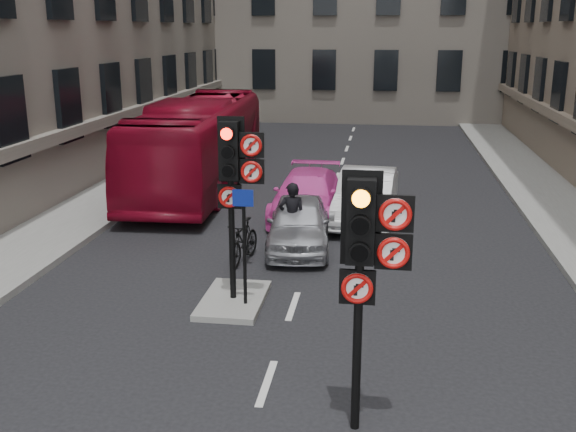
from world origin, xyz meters
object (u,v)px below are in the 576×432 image
(signal_far, at_px, (235,170))
(car_pink, at_px, (307,195))
(signal_near, at_px, (367,249))
(motorcycle, at_px, (244,242))
(info_sign, at_px, (244,231))
(bus_red, at_px, (199,144))
(motorcyclist, at_px, (292,218))
(car_silver, at_px, (299,223))
(car_white, at_px, (366,196))

(signal_far, distance_m, car_pink, 6.89)
(signal_near, height_order, motorcycle, signal_near)
(signal_near, relative_size, info_sign, 1.57)
(info_sign, bearing_deg, bus_red, 108.11)
(signal_near, distance_m, motorcyclist, 7.72)
(motorcycle, bearing_deg, car_silver, 58.06)
(signal_near, bearing_deg, info_sign, 122.62)
(signal_far, distance_m, bus_red, 10.26)
(car_white, bearing_deg, signal_far, -106.28)
(bus_red, bearing_deg, signal_far, -72.96)
(car_pink, height_order, motorcycle, car_pink)
(car_white, relative_size, motorcycle, 2.57)
(signal_near, height_order, signal_far, signal_far)
(signal_near, distance_m, car_pink, 10.91)
(motorcycle, bearing_deg, motorcyclist, 50.66)
(motorcyclist, distance_m, info_sign, 3.64)
(car_pink, bearing_deg, signal_far, -94.23)
(motorcycle, bearing_deg, signal_near, -55.30)
(signal_near, bearing_deg, motorcyclist, 105.08)
(signal_near, bearing_deg, car_silver, 103.54)
(signal_far, relative_size, bus_red, 0.33)
(motorcycle, bearing_deg, car_pink, 86.40)
(car_white, xyz_separation_m, info_sign, (-2.12, -6.64, 0.88))
(motorcycle, height_order, info_sign, info_sign)
(car_silver, bearing_deg, bus_red, 119.58)
(info_sign, bearing_deg, car_silver, 80.24)
(car_silver, relative_size, car_white, 0.86)
(signal_far, height_order, car_white, signal_far)
(car_pink, xyz_separation_m, info_sign, (-0.41, -6.82, 0.95))
(car_silver, bearing_deg, signal_near, -81.68)
(motorcyclist, bearing_deg, motorcycle, 32.82)
(signal_near, height_order, car_pink, signal_near)
(info_sign, bearing_deg, signal_near, -59.27)
(signal_near, relative_size, car_white, 0.83)
(car_white, bearing_deg, car_silver, -116.31)
(car_silver, bearing_deg, signal_far, -106.91)
(signal_far, distance_m, car_white, 7.07)
(motorcycle, xyz_separation_m, info_sign, (0.58, -2.67, 1.09))
(car_pink, distance_m, motorcyclist, 3.29)
(car_white, xyz_separation_m, motorcycle, (-2.70, -3.97, -0.21))
(bus_red, height_order, info_sign, bus_red)
(signal_near, relative_size, motorcycle, 2.12)
(signal_near, height_order, car_silver, signal_near)
(signal_far, relative_size, info_sign, 1.57)
(motorcyclist, bearing_deg, bus_red, -65.67)
(signal_far, bearing_deg, motorcycle, 98.77)
(signal_near, xyz_separation_m, bus_red, (-5.99, 13.62, -1.07))
(signal_far, bearing_deg, car_white, 69.89)
(motorcycle, xyz_separation_m, motorcyclist, (1.01, 0.87, 0.37))
(car_white, distance_m, info_sign, 7.03)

